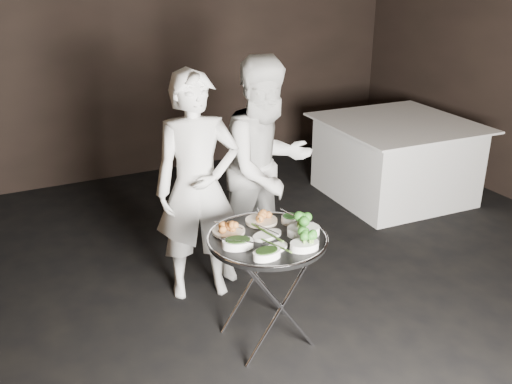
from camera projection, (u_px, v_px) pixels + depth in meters
name	position (u px, v px, depth m)	size (l,w,h in m)	color
floor	(314.00, 348.00, 3.56)	(6.00, 7.00, 0.05)	black
wall_back	(139.00, 34.00, 5.89)	(6.00, 0.05, 3.00)	black
tray_stand	(267.00, 285.00, 3.46)	(0.48, 0.40, 0.70)	silver
serving_tray	(267.00, 239.00, 3.34)	(0.72, 0.72, 0.04)	black
potato_plate_a	(229.00, 228.00, 3.39)	(0.20, 0.20, 0.07)	beige
potato_plate_b	(261.00, 217.00, 3.52)	(0.20, 0.20, 0.07)	beige
greens_bowl	(290.00, 218.00, 3.52)	(0.11, 0.11, 0.06)	white
asparagus_plate_a	(267.00, 234.00, 3.34)	(0.21, 0.14, 0.04)	white
asparagus_plate_b	(276.00, 247.00, 3.20)	(0.18, 0.14, 0.03)	white
spinach_bowl_a	(238.00, 242.00, 3.21)	(0.20, 0.16, 0.07)	white
spinach_bowl_b	(267.00, 253.00, 3.10)	(0.17, 0.11, 0.07)	white
broccoli_bowl_a	(303.00, 229.00, 3.36)	(0.23, 0.19, 0.08)	white
broccoli_bowl_b	(304.00, 244.00, 3.20)	(0.18, 0.14, 0.07)	white
serving_utensils	(265.00, 225.00, 3.38)	(0.58, 0.43, 0.01)	silver
waiter_left	(197.00, 188.00, 3.84)	(0.58, 0.38, 1.60)	silver
waiter_right	(267.00, 168.00, 4.14)	(0.79, 0.62, 1.63)	silver
dining_table	(395.00, 159.00, 5.64)	(1.35, 1.35, 0.77)	white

